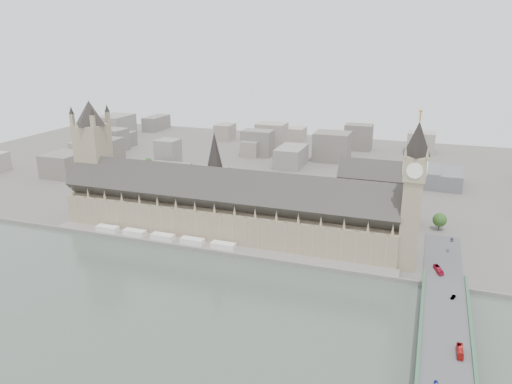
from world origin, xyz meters
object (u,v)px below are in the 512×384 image
(westminster_bridge, at_px, (445,347))
(car_blue, at_px, (436,383))
(palace_of_westminster, at_px, (224,208))
(red_bus_south, at_px, (460,351))
(red_bus_north, at_px, (438,270))
(elizabeth_tower, at_px, (413,186))
(victoria_tower, at_px, (94,154))
(car_approach, at_px, (452,240))
(car_silver, at_px, (453,297))
(westminster_abbey, at_px, (381,192))

(westminster_bridge, distance_m, car_blue, 37.89)
(palace_of_westminster, distance_m, red_bus_south, 205.83)
(westminster_bridge, height_order, red_bus_north, red_bus_north)
(elizabeth_tower, height_order, red_bus_south, elizabeth_tower)
(victoria_tower, xyz_separation_m, westminster_bridge, (284.00, -113.50, -50.08))
(victoria_tower, bearing_deg, car_approach, 3.32)
(car_silver, xyz_separation_m, car_approach, (1.01, 87.68, 0.05))
(palace_of_westminster, height_order, car_silver, palace_of_westminster)
(red_bus_south, xyz_separation_m, car_silver, (-1.81, 53.91, -0.81))
(elizabeth_tower, xyz_separation_m, car_approach, (29.12, 34.77, -47.02))
(red_bus_north, xyz_separation_m, red_bus_south, (9.88, -85.32, -0.07))
(palace_of_westminster, bearing_deg, red_bus_north, -11.87)
(palace_of_westminster, xyz_separation_m, red_bus_north, (158.04, -33.20, -10.80))
(victoria_tower, relative_size, car_approach, 17.74)
(car_silver, bearing_deg, westminster_bridge, -76.01)
(westminster_abbey, bearing_deg, car_blue, -77.93)
(victoria_tower, distance_m, red_bus_north, 286.11)
(westminster_bridge, distance_m, red_bus_south, 14.43)
(palace_of_westminster, xyz_separation_m, red_bus_south, (167.92, -118.52, -10.88))
(red_bus_north, distance_m, red_bus_south, 85.89)
(westminster_abbey, xyz_separation_m, car_approach, (56.20, -52.23, -14.01))
(elizabeth_tower, distance_m, car_approach, 65.33)
(elizabeth_tower, distance_m, victoria_tower, 260.64)
(victoria_tower, distance_m, car_silver, 299.98)
(red_bus_north, bearing_deg, westminster_abbey, 94.19)
(elizabeth_tower, bearing_deg, red_bus_south, -74.35)
(red_bus_south, bearing_deg, victoria_tower, 155.90)
(elizabeth_tower, relative_size, red_bus_north, 9.06)
(palace_of_westminster, relative_size, westminster_bridge, 0.82)
(red_bus_south, bearing_deg, elizabeth_tower, 104.85)
(car_silver, distance_m, car_approach, 87.69)
(westminster_bridge, bearing_deg, car_silver, 84.49)
(car_approach, bearing_deg, palace_of_westminster, -170.86)
(red_bus_north, relative_size, car_blue, 3.11)
(westminster_abbey, bearing_deg, red_bus_north, -66.53)
(elizabeth_tower, xyz_separation_m, car_blue, (19.89, -132.72, -47.19))
(elizabeth_tower, height_order, car_silver, elizabeth_tower)
(westminster_bridge, bearing_deg, car_blue, -96.30)
(red_bus_north, distance_m, car_blue, 111.23)
(red_bus_north, bearing_deg, car_blue, -109.36)
(car_approach, bearing_deg, victoria_tower, -175.40)
(palace_of_westminster, relative_size, elizabeth_tower, 2.47)
(red_bus_south, height_order, car_blue, red_bus_south)
(westminster_bridge, xyz_separation_m, red_bus_south, (5.92, -11.32, 6.70))
(palace_of_westminster, height_order, red_bus_north, palace_of_westminster)
(red_bus_north, xyz_separation_m, car_approach, (9.08, 56.27, -0.83))
(car_silver, relative_size, car_approach, 0.83)
(victoria_tower, bearing_deg, car_silver, -13.83)
(westminster_abbey, distance_m, car_blue, 225.13)
(westminster_abbey, bearing_deg, palace_of_westminster, -145.83)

